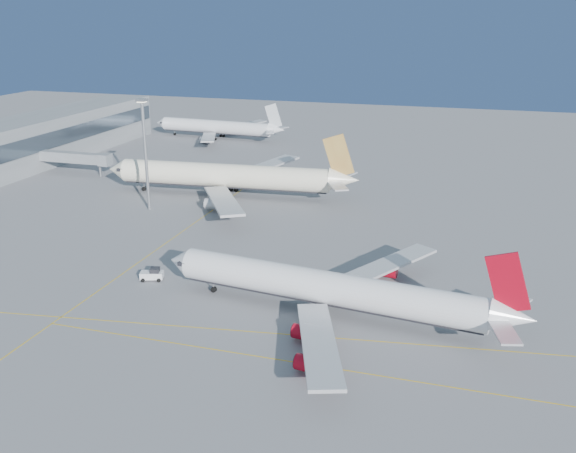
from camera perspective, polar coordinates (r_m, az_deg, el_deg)
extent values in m
plane|color=slate|center=(104.68, 2.62, -8.20)|extent=(500.00, 500.00, 0.00)
cube|color=gray|center=(226.75, -20.91, 7.32)|extent=(18.00, 110.00, 15.00)
cube|color=#3F4C59|center=(221.01, -19.04, 7.66)|extent=(0.40, 107.80, 5.00)
cube|color=gray|center=(205.16, -18.56, 5.84)|extent=(22.00, 3.00, 3.00)
cylinder|color=gray|center=(200.69, -16.37, 5.02)|extent=(0.70, 0.70, 5.20)
cube|color=gray|center=(199.05, -15.95, 5.72)|extent=(3.20, 3.60, 3.40)
cube|color=gold|center=(91.72, 3.46, -12.38)|extent=(90.00, 0.18, 0.02)
cube|color=gold|center=(99.53, 1.74, -9.69)|extent=(118.86, 16.88, 0.02)
cube|color=gold|center=(143.95, -9.88, -0.80)|extent=(0.18, 140.00, 0.02)
cylinder|color=white|center=(104.32, 3.39, -5.41)|extent=(51.75, 11.61, 5.33)
cone|color=white|center=(116.19, -9.53, -3.06)|extent=(4.76, 5.80, 5.33)
cone|color=white|center=(98.74, 19.44, -7.62)|extent=(7.01, 5.82, 5.07)
cube|color=black|center=(115.08, -8.81, -2.95)|extent=(2.08, 5.21, 0.64)
cube|color=#B7B7BC|center=(90.98, 2.75, -10.25)|extent=(13.14, 26.75, 0.51)
cube|color=#B7B7BC|center=(116.67, 8.15, -3.68)|extent=(18.51, 24.93, 0.51)
cube|color=#A50718|center=(96.74, 18.96, -4.76)|extent=(7.07, 1.28, 9.73)
cylinder|color=gray|center=(114.09, -6.63, -5.09)|extent=(0.22, 0.22, 2.11)
cylinder|color=black|center=(114.51, -6.61, -5.58)|extent=(1.08, 0.76, 1.01)
cylinder|color=gray|center=(102.21, 3.08, -7.93)|extent=(0.29, 0.29, 2.11)
cylinder|color=black|center=(102.69, 3.07, -8.46)|extent=(1.11, 0.95, 1.01)
cylinder|color=gray|center=(108.60, 4.53, -6.29)|extent=(0.29, 0.29, 2.11)
cylinder|color=black|center=(109.05, 4.51, -6.80)|extent=(1.11, 0.95, 1.01)
cylinder|color=#A50718|center=(96.93, 1.72, -9.46)|extent=(4.66, 2.82, 2.30)
cylinder|color=#A50718|center=(89.19, 2.07, -12.15)|extent=(4.66, 2.82, 2.30)
cylinder|color=#A50718|center=(114.08, 5.63, -5.04)|extent=(4.66, 2.82, 2.30)
cylinder|color=#A50718|center=(120.14, 8.62, -3.92)|extent=(4.66, 2.82, 2.30)
cylinder|color=#EFE6CB|center=(171.99, -5.70, 4.54)|extent=(57.06, 10.77, 6.22)
cone|color=#EFE6CB|center=(183.71, -14.90, 4.91)|extent=(5.40, 6.60, 6.22)
cone|color=#EFE6CB|center=(164.89, 5.03, 4.18)|extent=(8.09, 6.50, 5.91)
cube|color=black|center=(182.64, -14.34, 5.09)|extent=(2.22, 6.03, 0.76)
cube|color=#B7B7BC|center=(155.12, -5.77, 2.32)|extent=(20.40, 29.16, 0.60)
cube|color=#B7B7BC|center=(186.88, -2.52, 5.21)|extent=(16.37, 30.50, 0.60)
cube|color=#BB9446|center=(163.69, 4.52, 6.27)|extent=(8.40, 1.17, 11.55)
cylinder|color=gray|center=(181.34, -12.68, 3.68)|extent=(0.26, 0.26, 2.51)
cylinder|color=black|center=(181.66, -12.66, 3.30)|extent=(1.26, 0.86, 1.20)
cylinder|color=gray|center=(168.56, -5.76, 2.92)|extent=(0.35, 0.35, 2.51)
cylinder|color=black|center=(168.90, -5.75, 2.51)|extent=(1.28, 1.08, 1.20)
cylinder|color=gray|center=(176.67, -4.88, 3.68)|extent=(0.35, 0.35, 2.51)
cylinder|color=black|center=(177.00, -4.87, 3.29)|extent=(1.28, 1.08, 1.20)
cylinder|color=#B7B7BC|center=(159.44, -6.47, 1.98)|extent=(5.44, 3.14, 2.73)
cylinder|color=#B7B7BC|center=(185.33, -3.69, 4.42)|extent=(5.44, 3.14, 2.73)
cylinder|color=white|center=(252.78, -6.45, 8.80)|extent=(45.25, 8.33, 5.04)
cone|color=white|center=(264.91, -11.22, 9.02)|extent=(4.41, 5.32, 5.04)
cone|color=white|center=(241.99, -1.00, 8.61)|extent=(6.63, 5.24, 4.79)
cube|color=black|center=(263.92, -10.91, 9.12)|extent=(1.79, 4.88, 0.63)
cube|color=#B7B7BC|center=(239.25, -7.08, 7.88)|extent=(13.32, 24.28, 0.49)
cube|color=#B7B7BC|center=(263.23, -4.25, 8.95)|extent=(16.23, 23.33, 0.49)
cube|color=silver|center=(241.68, -1.31, 9.79)|extent=(6.93, 0.91, 9.52)
cylinder|color=gray|center=(262.28, -10.05, 8.31)|extent=(0.22, 0.22, 2.07)
cylinder|color=black|center=(262.46, -10.03, 8.09)|extent=(1.03, 0.70, 0.99)
cylinder|color=gray|center=(249.77, -6.63, 7.96)|extent=(0.29, 0.29, 2.07)
cylinder|color=black|center=(249.96, -6.62, 7.73)|extent=(1.05, 0.88, 0.99)
cylinder|color=gray|center=(256.05, -5.87, 8.25)|extent=(0.29, 0.29, 2.07)
cylinder|color=black|center=(256.23, -5.87, 8.02)|extent=(1.05, 0.88, 0.99)
cylinder|color=#B7B7BC|center=(242.85, -7.32, 7.63)|extent=(4.47, 2.56, 2.25)
cylinder|color=#B7B7BC|center=(262.45, -4.98, 8.53)|extent=(4.47, 2.56, 2.25)
cube|color=white|center=(121.24, -12.01, -4.25)|extent=(4.58, 3.22, 1.25)
cube|color=black|center=(120.76, -11.75, -3.84)|extent=(2.11, 2.18, 0.93)
cylinder|color=black|center=(120.79, -12.77, -4.69)|extent=(0.80, 0.56, 0.73)
cylinder|color=black|center=(122.74, -12.56, -4.28)|extent=(0.80, 0.56, 0.73)
cylinder|color=black|center=(120.19, -11.41, -4.71)|extent=(0.80, 0.56, 0.73)
cylinder|color=black|center=(122.15, -11.23, -4.30)|extent=(0.80, 0.56, 0.73)
cylinder|color=gray|center=(161.12, -12.53, 6.09)|extent=(0.75, 0.75, 26.93)
cube|color=gray|center=(158.82, -12.88, 10.91)|extent=(2.37, 2.37, 0.54)
cube|color=white|center=(158.87, -12.87, 10.76)|extent=(1.72, 1.72, 0.27)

